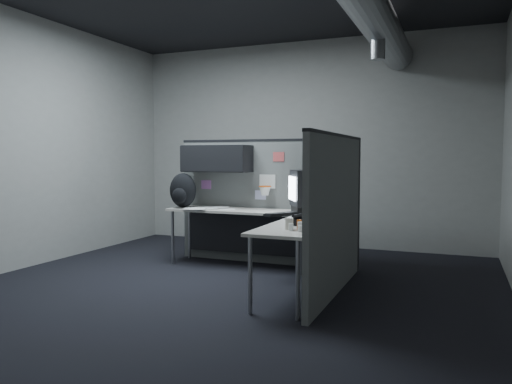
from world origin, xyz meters
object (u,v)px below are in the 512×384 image
at_px(monitor, 312,191).
at_px(phone, 303,221).
at_px(desk, 266,223).
at_px(backpack, 183,191).
at_px(keyboard, 281,214).

xyz_separation_m(monitor, phone, (0.21, -1.04, -0.23)).
bearing_deg(desk, backpack, 169.90).
bearing_deg(desk, keyboard, -33.32).
xyz_separation_m(keyboard, phone, (0.47, -0.66, 0.02)).
bearing_deg(phone, monitor, 118.45).
xyz_separation_m(monitor, backpack, (-1.76, 0.01, -0.04)).
relative_size(monitor, backpack, 1.35).
height_order(keyboard, backpack, backpack).
height_order(desk, monitor, monitor).
distance_m(desk, backpack, 1.33).
distance_m(keyboard, phone, 0.81).
height_order(monitor, phone, monitor).
height_order(keyboard, phone, phone).
bearing_deg(keyboard, phone, -66.47).
relative_size(keyboard, phone, 1.67).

